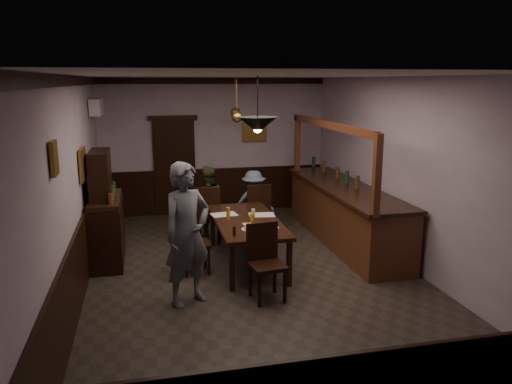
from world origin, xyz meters
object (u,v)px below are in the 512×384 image
object	(u,v)px
chair_far_left	(208,212)
person_seated_right	(254,203)
coffee_cup	(273,225)
person_seated_left	(207,202)
pendant_iron	(258,125)
pendant_brass_far	(235,113)
sideboard	(106,218)
soda_can	(252,218)
chair_side	(190,239)
person_standing	(187,234)
dining_table	(247,223)
chair_near	(265,258)
pendant_brass_mid	(237,117)
chair_far_right	(257,209)
bar_counter	(344,212)

from	to	relation	value
chair_far_left	person_seated_right	xyz separation A→B (m)	(0.92, 0.28, 0.05)
coffee_cup	person_seated_left	bearing A→B (deg)	109.55
pendant_iron	pendant_brass_far	size ratio (longest dim) A/B	0.96
sideboard	soda_can	bearing A→B (deg)	-18.30
chair_side	soda_can	world-z (taller)	chair_side
chair_far_left	person_standing	size ratio (longest dim) A/B	0.55
dining_table	chair_near	bearing A→B (deg)	-90.88
dining_table	chair_near	xyz separation A→B (m)	(-0.02, -1.31, -0.11)
person_seated_right	pendant_brass_mid	world-z (taller)	pendant_brass_mid
pendant_brass_far	dining_table	bearing A→B (deg)	-96.76
pendant_iron	sideboard	bearing A→B (deg)	147.02
person_seated_right	sideboard	bearing A→B (deg)	32.17
person_standing	pendant_brass_far	bearing A→B (deg)	39.71
person_standing	person_seated_right	xyz separation A→B (m)	(1.52, 2.79, -0.33)
chair_far_right	dining_table	bearing A→B (deg)	65.54
dining_table	chair_side	world-z (taller)	chair_side
person_standing	person_seated_right	distance (m)	3.19
pendant_iron	person_seated_right	bearing A→B (deg)	78.76
chair_far_left	pendant_brass_far	bearing A→B (deg)	-112.00
person_seated_left	pendant_brass_far	xyz separation A→B (m)	(0.73, 0.92, 1.61)
chair_side	chair_far_right	bearing A→B (deg)	-46.08
pendant_brass_mid	bar_counter	bearing A→B (deg)	-15.45
sideboard	chair_far_right	bearing A→B (deg)	13.08
chair_near	person_seated_left	size ratio (longest dim) A/B	0.76
dining_table	chair_far_right	distance (m)	1.35
pendant_iron	pendant_brass_far	distance (m)	3.29
pendant_brass_far	bar_counter	bearing A→B (deg)	-46.00
soda_can	pendant_iron	xyz separation A→B (m)	(-0.07, -0.68, 1.52)
person_seated_left	pendant_brass_mid	size ratio (longest dim) A/B	1.70
dining_table	sideboard	xyz separation A→B (m)	(-2.22, 0.64, 0.05)
dining_table	chair_far_right	size ratio (longest dim) A/B	2.07
bar_counter	coffee_cup	bearing A→B (deg)	-143.00
chair_near	person_seated_right	xyz separation A→B (m)	(0.48, 2.86, 0.06)
chair_far_right	pendant_iron	world-z (taller)	pendant_iron
dining_table	pendant_brass_mid	bearing A→B (deg)	85.72
person_seated_right	pendant_brass_far	world-z (taller)	pendant_brass_far
person_seated_right	pendant_brass_mid	bearing A→B (deg)	52.65
person_seated_right	bar_counter	bearing A→B (deg)	165.02
bar_counter	chair_near	bearing A→B (deg)	-134.53
person_standing	soda_can	xyz separation A→B (m)	(1.12, 1.12, -0.15)
chair_side	pendant_brass_far	bearing A→B (deg)	-26.88
chair_far_right	person_seated_right	bearing A→B (deg)	-93.17
coffee_cup	pendant_brass_far	bearing A→B (deg)	90.37
soda_can	pendant_brass_far	world-z (taller)	pendant_brass_far
chair_far_left	sideboard	bearing A→B (deg)	29.49
chair_far_right	soda_can	distance (m)	1.45
sideboard	chair_side	bearing A→B (deg)	-32.96
coffee_cup	pendant_brass_mid	xyz separation A→B (m)	(-0.20, 1.80, 1.50)
soda_can	pendant_brass_mid	size ratio (longest dim) A/B	0.15
chair_far_left	chair_side	bearing A→B (deg)	81.71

